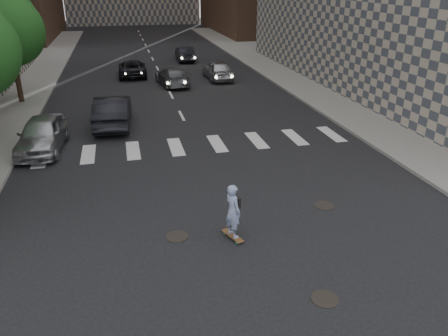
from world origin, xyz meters
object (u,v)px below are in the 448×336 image
object	(u,v)px
silver_sedan	(42,134)
traffic_car_e	(185,54)
traffic_car_a	(113,111)
traffic_car_d	(218,70)
traffic_car_c	(132,68)
traffic_car_b	(172,76)
skateboarder	(233,211)
tree_c	(9,27)

from	to	relation	value
silver_sedan	traffic_car_e	bearing A→B (deg)	69.94
traffic_car_a	traffic_car_d	world-z (taller)	traffic_car_a
traffic_car_c	traffic_car_b	bearing A→B (deg)	125.63
traffic_car_e	traffic_car_d	bearing A→B (deg)	99.22
skateboarder	silver_sedan	xyz separation A→B (m)	(-6.66, 9.29, -0.18)
silver_sedan	traffic_car_e	distance (m)	24.12
traffic_car_a	traffic_car_b	xyz separation A→B (m)	(4.32, 9.00, -0.17)
traffic_car_d	skateboarder	bearing A→B (deg)	76.48
tree_c	silver_sedan	size ratio (longest dim) A/B	1.46
silver_sedan	traffic_car_b	distance (m)	14.13
silver_sedan	traffic_car_d	size ratio (longest dim) A/B	1.03
skateboarder	tree_c	bearing A→B (deg)	94.63
silver_sedan	tree_c	bearing A→B (deg)	109.35
traffic_car_c	traffic_car_d	distance (m)	7.05
skateboarder	traffic_car_b	size ratio (longest dim) A/B	0.40
traffic_car_b	traffic_car_e	bearing A→B (deg)	-111.22
traffic_car_a	skateboarder	bearing A→B (deg)	109.60
traffic_car_d	traffic_car_a	bearing A→B (deg)	49.75
tree_c	traffic_car_e	world-z (taller)	tree_c
tree_c	traffic_car_e	xyz separation A→B (m)	(12.39, 12.86, -3.95)
traffic_car_c	skateboarder	bearing A→B (deg)	95.32
tree_c	traffic_car_b	size ratio (longest dim) A/B	1.45
traffic_car_a	traffic_car_d	xyz separation A→B (m)	(8.02, 10.20, -0.08)
silver_sedan	traffic_car_c	xyz separation A→B (m)	(4.74, 15.97, -0.13)
traffic_car_d	traffic_car_b	bearing A→B (deg)	15.92
skateboarder	traffic_car_c	size ratio (longest dim) A/B	0.39
tree_c	traffic_car_c	world-z (taller)	tree_c
traffic_car_b	traffic_car_d	bearing A→B (deg)	-169.54
skateboarder	silver_sedan	size ratio (longest dim) A/B	0.40
skateboarder	traffic_car_c	distance (m)	25.34
skateboarder	traffic_car_d	world-z (taller)	skateboarder
traffic_car_a	traffic_car_d	distance (m)	12.98
traffic_car_a	traffic_car_e	size ratio (longest dim) A/B	1.19
tree_c	traffic_car_d	world-z (taller)	tree_c
traffic_car_b	traffic_car_a	bearing A→B (deg)	56.84
tree_c	traffic_car_c	size ratio (longest dim) A/B	1.42
traffic_car_e	traffic_car_a	bearing A→B (deg)	71.45
tree_c	traffic_car_b	world-z (taller)	tree_c
traffic_car_c	tree_c	bearing A→B (deg)	44.65
silver_sedan	traffic_car_e	xyz separation A→B (m)	(9.94, 21.97, -0.08)
skateboarder	traffic_car_d	distance (m)	22.93
tree_c	traffic_car_b	xyz separation A→B (m)	(9.95, 2.86, -3.99)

